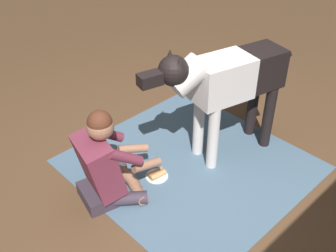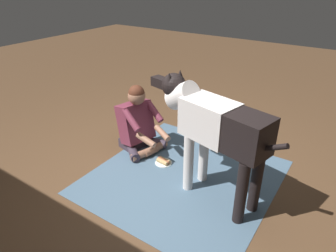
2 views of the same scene
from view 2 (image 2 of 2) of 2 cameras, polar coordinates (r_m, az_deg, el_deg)
name	(u,v)px [view 2 (image 2 of 2)]	position (r m, az deg, el deg)	size (l,w,h in m)	color
ground_plane	(162,173)	(3.45, -1.07, -8.89)	(15.26, 15.26, 0.00)	brown
area_rug	(184,176)	(3.40, 3.06, -9.44)	(1.86, 1.93, 0.01)	slate
person_sitting_on_floor	(138,124)	(3.75, -5.62, 0.37)	(0.72, 0.58, 0.85)	#3C313E
large_dog	(213,125)	(2.81, 8.53, 0.14)	(1.53, 0.53, 1.16)	silver
hot_dog_on_plate	(163,161)	(3.60, -0.85, -6.69)	(0.20, 0.20, 0.06)	white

